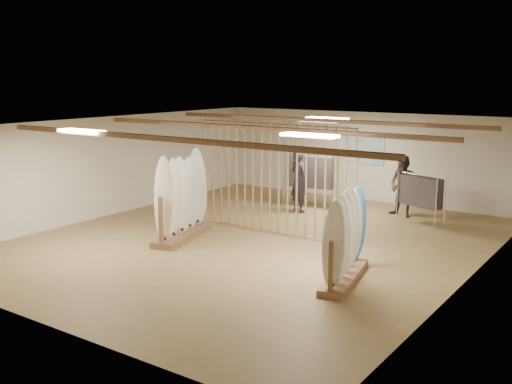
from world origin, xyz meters
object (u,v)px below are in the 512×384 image
Objects in this scene: shopper_b at (403,182)px; rack_left at (182,210)px; clothing_rack_a at (311,172)px; shopper_a at (299,177)px; clothing_rack_b at (421,192)px; rack_right at (345,250)px.

rack_left is at bearing -111.86° from shopper_b.
shopper_a is (0.02, -0.72, -0.05)m from clothing_rack_a.
clothing_rack_b is 1.05m from shopper_b.
clothing_rack_b is 0.71× the size of shopper_b.
rack_left is at bearing 161.04° from rack_right.
shopper_a is at bearing -96.61° from clothing_rack_a.
rack_right is at bearing -65.76° from clothing_rack_b.
shopper_b reaches higher than clothing_rack_a.
rack_left reaches higher than shopper_b.
clothing_rack_a is at bearing -159.50° from shopper_b.
shopper_b is (-0.77, 0.71, 0.08)m from clothing_rack_b.
shopper_a reaches higher than rack_left.
clothing_rack_a is 1.21× the size of clothing_rack_b.
shopper_a is (-3.48, -0.44, 0.14)m from clothing_rack_b.
rack_left is 4.28m from shopper_a.
shopper_a is at bearing -145.47° from shopper_b.
rack_right reaches higher than clothing_rack_b.
rack_right is 1.35× the size of clothing_rack_a.
shopper_b is at bearing 41.98° from rack_left.
shopper_a is at bearing 116.42° from rack_right.
shopper_a reaches higher than clothing_rack_b.
clothing_rack_b is at bearing -30.94° from shopper_b.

